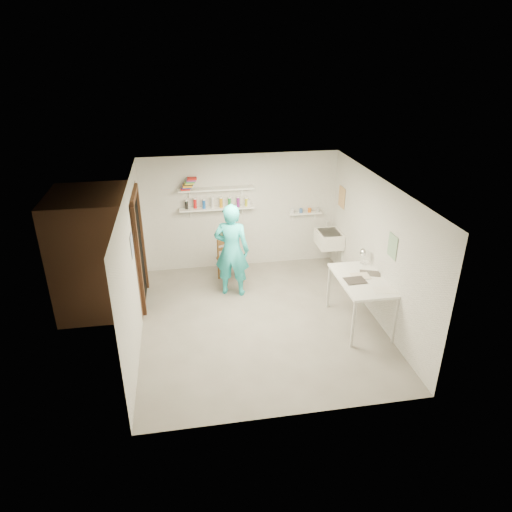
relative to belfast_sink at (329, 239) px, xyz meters
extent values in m
cube|color=slate|center=(-1.75, -1.70, -0.71)|extent=(4.00, 4.50, 0.02)
cube|color=silver|center=(-1.75, -1.70, 1.71)|extent=(4.00, 4.50, 0.02)
cube|color=silver|center=(-1.75, 0.56, 0.50)|extent=(4.00, 0.02, 2.40)
cube|color=silver|center=(-1.75, -3.96, 0.50)|extent=(4.00, 0.02, 2.40)
cube|color=silver|center=(-3.76, -1.70, 0.50)|extent=(0.02, 4.50, 2.40)
cube|color=silver|center=(0.26, -1.70, 0.50)|extent=(0.02, 4.50, 2.40)
cube|color=black|center=(-3.74, -0.65, 0.30)|extent=(0.02, 0.90, 2.00)
cube|color=brown|center=(-4.45, -0.65, 0.35)|extent=(1.40, 1.50, 2.10)
cube|color=brown|center=(-3.72, -0.65, 1.35)|extent=(0.06, 1.05, 0.10)
cube|color=brown|center=(-3.72, -1.15, 0.30)|extent=(0.06, 0.10, 2.00)
cube|color=brown|center=(-3.72, -0.15, 0.30)|extent=(0.06, 0.10, 2.00)
cube|color=white|center=(-2.25, 0.43, 0.65)|extent=(1.50, 0.22, 0.03)
cube|color=white|center=(-2.25, 0.43, 1.05)|extent=(1.50, 0.22, 0.03)
cube|color=white|center=(-0.40, 0.47, 0.42)|extent=(0.70, 0.14, 0.03)
cube|color=#334C7F|center=(-3.74, -1.65, 0.85)|extent=(0.01, 0.28, 0.36)
cube|color=#995933|center=(0.24, 0.10, 0.85)|extent=(0.01, 0.34, 0.42)
cube|color=#3F724C|center=(0.24, -2.25, 0.80)|extent=(0.01, 0.30, 0.38)
cube|color=white|center=(0.00, 0.00, 0.00)|extent=(0.48, 0.60, 0.30)
imported|color=#2ACBD3|center=(-2.09, -0.66, 0.20)|extent=(0.75, 0.61, 1.79)
cylinder|color=beige|center=(-2.16, -0.45, 0.49)|extent=(0.32, 0.13, 0.32)
cube|color=brown|center=(-2.06, -0.14, -0.24)|extent=(0.55, 0.54, 0.93)
cube|color=white|center=(-0.11, -2.07, -0.27)|extent=(0.78, 1.29, 0.86)
sphere|color=white|center=(0.10, -1.55, 0.38)|extent=(0.16, 0.16, 0.16)
cylinder|color=black|center=(-2.86, 0.43, 0.75)|extent=(0.06, 0.06, 0.17)
cylinder|color=red|center=(-2.69, 0.43, 0.75)|extent=(0.06, 0.06, 0.17)
cylinder|color=blue|center=(-2.51, 0.43, 0.75)|extent=(0.06, 0.06, 0.17)
cylinder|color=white|center=(-2.34, 0.43, 0.75)|extent=(0.06, 0.06, 0.17)
cylinder|color=orange|center=(-2.16, 0.43, 0.75)|extent=(0.06, 0.06, 0.17)
cylinder|color=#268C3F|center=(-1.99, 0.43, 0.75)|extent=(0.06, 0.06, 0.17)
cylinder|color=#8C268C|center=(-1.81, 0.43, 0.75)|extent=(0.06, 0.06, 0.17)
cylinder|color=gold|center=(-1.64, 0.43, 0.75)|extent=(0.06, 0.06, 0.17)
cube|color=red|center=(-2.85, 0.43, 1.08)|extent=(0.18, 0.14, 0.03)
cube|color=#1933A5|center=(-2.83, 0.43, 1.11)|extent=(0.18, 0.14, 0.03)
cube|color=orange|center=(-2.81, 0.43, 1.14)|extent=(0.18, 0.14, 0.03)
cube|color=black|center=(-2.79, 0.43, 1.16)|extent=(0.18, 0.14, 0.03)
cube|color=yellow|center=(-2.77, 0.43, 1.19)|extent=(0.18, 0.14, 0.03)
cube|color=#338C4C|center=(-2.75, 0.43, 1.22)|extent=(0.18, 0.14, 0.03)
cube|color=#8C3F8C|center=(-2.73, 0.43, 1.25)|extent=(0.18, 0.14, 0.03)
cube|color=red|center=(-2.71, 0.43, 1.27)|extent=(0.18, 0.14, 0.03)
cylinder|color=silver|center=(-0.61, 0.47, 0.48)|extent=(0.07, 0.07, 0.09)
cylinder|color=#335999|center=(-0.47, 0.47, 0.48)|extent=(0.07, 0.07, 0.09)
cylinder|color=orange|center=(-0.33, 0.47, 0.48)|extent=(0.07, 0.07, 0.09)
cylinder|color=#999999|center=(-0.19, 0.47, 0.48)|extent=(0.07, 0.07, 0.09)
cube|color=silver|center=(-0.11, -2.07, 0.17)|extent=(0.30, 0.22, 0.00)
cube|color=#4C4742|center=(-0.11, -2.07, 0.17)|extent=(0.30, 0.22, 0.00)
cube|color=beige|center=(-0.11, -2.07, 0.17)|extent=(0.30, 0.22, 0.00)
cube|color=#383330|center=(-0.11, -2.07, 0.18)|extent=(0.30, 0.22, 0.00)
camera|label=1|loc=(-2.94, -8.26, 3.67)|focal=32.00mm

